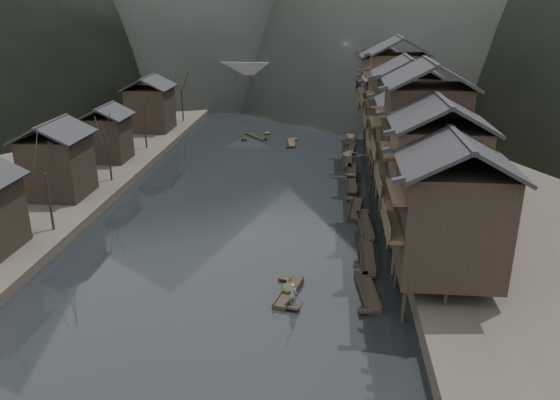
# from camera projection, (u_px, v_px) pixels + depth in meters

# --- Properties ---
(water) EXTENTS (300.00, 300.00, 0.00)m
(water) POSITION_uv_depth(u_px,v_px,m) (230.00, 249.00, 49.22)
(water) COLOR black
(water) RESTS_ON ground
(right_bank) EXTENTS (40.00, 200.00, 1.80)m
(right_bank) POSITION_uv_depth(u_px,v_px,m) (502.00, 141.00, 83.22)
(right_bank) COLOR #2D2823
(right_bank) RESTS_ON ground
(left_bank) EXTENTS (40.00, 200.00, 1.20)m
(left_bank) POSITION_uv_depth(u_px,v_px,m) (63.00, 133.00, 89.41)
(left_bank) COLOR #2D2823
(left_bank) RESTS_ON ground
(stilt_houses) EXTENTS (9.00, 67.60, 16.92)m
(stilt_houses) POSITION_uv_depth(u_px,v_px,m) (406.00, 112.00, 62.46)
(stilt_houses) COLOR black
(stilt_houses) RESTS_ON ground
(left_houses) EXTENTS (8.10, 53.20, 8.73)m
(left_houses) POSITION_uv_depth(u_px,v_px,m) (95.00, 132.00, 67.82)
(left_houses) COLOR black
(left_houses) RESTS_ON left_bank
(bare_trees) EXTENTS (3.92, 61.51, 7.83)m
(bare_trees) POSITION_uv_depth(u_px,v_px,m) (117.00, 128.00, 65.89)
(bare_trees) COLOR black
(bare_trees) RESTS_ON left_bank
(moored_sampans) EXTENTS (2.65, 68.41, 0.47)m
(moored_sampans) POSITION_uv_depth(u_px,v_px,m) (352.00, 172.00, 70.56)
(moored_sampans) COLOR black
(moored_sampans) RESTS_ON water
(midriver_boats) EXTENTS (11.12, 35.09, 0.45)m
(midriver_boats) POSITION_uv_depth(u_px,v_px,m) (292.00, 123.00, 98.16)
(midriver_boats) COLOR black
(midriver_boats) RESTS_ON water
(stone_bridge) EXTENTS (40.00, 6.00, 9.00)m
(stone_bridge) POSITION_uv_depth(u_px,v_px,m) (290.00, 80.00, 114.68)
(stone_bridge) COLOR #4C4C4F
(stone_bridge) RESTS_ON ground
(hero_sampan) EXTENTS (2.12, 5.19, 0.44)m
(hero_sampan) POSITION_uv_depth(u_px,v_px,m) (289.00, 292.00, 41.62)
(hero_sampan) COLOR black
(hero_sampan) RESTS_ON water
(cargo_heap) EXTENTS (1.13, 1.48, 0.68)m
(cargo_heap) POSITION_uv_depth(u_px,v_px,m) (288.00, 284.00, 41.64)
(cargo_heap) COLOR black
(cargo_heap) RESTS_ON hero_sampan
(boatman) EXTENTS (0.64, 0.42, 1.76)m
(boatman) POSITION_uv_depth(u_px,v_px,m) (293.00, 291.00, 39.57)
(boatman) COLOR #5E5E61
(boatman) RESTS_ON hero_sampan
(bamboo_pole) EXTENTS (1.40, 2.19, 3.34)m
(bamboo_pole) POSITION_uv_depth(u_px,v_px,m) (296.00, 260.00, 38.66)
(bamboo_pole) COLOR #8C7A51
(bamboo_pole) RESTS_ON boatman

